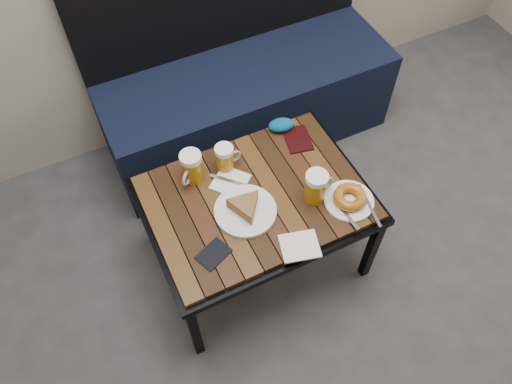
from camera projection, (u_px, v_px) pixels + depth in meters
name	position (u px, v px, depth m)	size (l,w,h in m)	color
bench	(245.00, 95.00, 2.46)	(1.40, 0.50, 0.95)	black
cafe_table	(256.00, 203.00, 1.91)	(0.84, 0.62, 0.47)	black
beer_mug_left	(192.00, 167.00, 1.87)	(0.12, 0.11, 0.13)	#A56D0D
beer_mug_centre	(225.00, 158.00, 1.90)	(0.11, 0.07, 0.12)	#A56D0D
beer_mug_right	(316.00, 186.00, 1.81)	(0.12, 0.08, 0.13)	#A56D0D
plate_pie	(245.00, 208.00, 1.81)	(0.23, 0.23, 0.06)	white
plate_bagel	(350.00, 199.00, 1.84)	(0.19, 0.24, 0.05)	white
napkin_left	(230.00, 182.00, 1.90)	(0.17, 0.17, 0.01)	white
napkin_right	(300.00, 246.00, 1.74)	(0.16, 0.14, 0.01)	white
passport_navy	(213.00, 254.00, 1.73)	(0.08, 0.11, 0.01)	black
passport_burgundy	(298.00, 139.00, 2.03)	(0.10, 0.14, 0.01)	black
knit_pouch	(281.00, 125.00, 2.05)	(0.11, 0.07, 0.05)	navy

